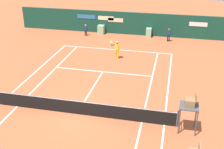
% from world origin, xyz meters
% --- Properties ---
extents(ground_plane, '(80.00, 80.00, 0.01)m').
position_xyz_m(ground_plane, '(-0.00, 0.58, 0.00)').
color(ground_plane, '#B25633').
extents(tennis_net, '(12.10, 0.10, 1.07)m').
position_xyz_m(tennis_net, '(0.00, 0.00, 0.51)').
color(tennis_net, '#4C4C51').
rests_on(tennis_net, ground_plane).
extents(sponsor_back_wall, '(25.00, 1.02, 2.49)m').
position_xyz_m(sponsor_back_wall, '(-0.02, 16.97, 1.21)').
color(sponsor_back_wall, '#144233').
rests_on(sponsor_back_wall, ground_plane).
extents(umpire_chair, '(1.00, 1.00, 2.39)m').
position_xyz_m(umpire_chair, '(6.55, -0.21, 1.60)').
color(umpire_chair, '#47474C').
rests_on(umpire_chair, ground_plane).
extents(player_on_baseline, '(0.82, 0.64, 1.82)m').
position_xyz_m(player_on_baseline, '(0.52, 9.48, 0.96)').
color(player_on_baseline, yellow).
rests_on(player_on_baseline, ground_plane).
extents(ball_kid_left_post, '(0.46, 0.19, 1.37)m').
position_xyz_m(ball_kid_left_post, '(4.78, 15.41, 0.79)').
color(ball_kid_left_post, black).
rests_on(ball_kid_left_post, ground_plane).
extents(ball_kid_centre_post, '(0.42, 0.20, 1.26)m').
position_xyz_m(ball_kid_centre_post, '(-4.24, 15.41, 0.72)').
color(ball_kid_centre_post, black).
rests_on(ball_kid_centre_post, ground_plane).
extents(tennis_ball_by_sideline, '(0.07, 0.07, 0.07)m').
position_xyz_m(tennis_ball_by_sideline, '(3.63, 3.15, 0.03)').
color(tennis_ball_by_sideline, '#CCE033').
rests_on(tennis_ball_by_sideline, ground_plane).
extents(tennis_ball_mid_court, '(0.07, 0.07, 0.07)m').
position_xyz_m(tennis_ball_mid_court, '(-2.37, 7.49, 0.03)').
color(tennis_ball_mid_court, '#CCE033').
rests_on(tennis_ball_mid_court, ground_plane).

